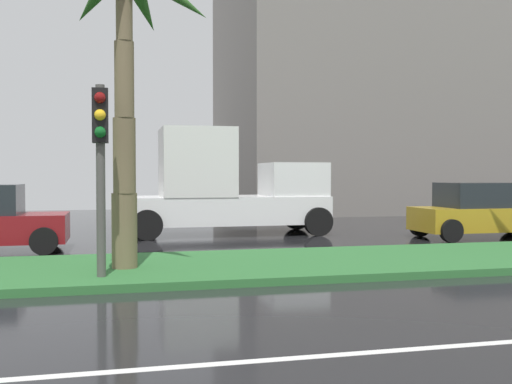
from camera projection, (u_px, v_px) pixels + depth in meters
name	position (u px, v px, depth m)	size (l,w,h in m)	color
palm_tree_centre_left	(123.00, 11.00, 11.39)	(3.56, 3.35, 6.40)	brown
traffic_signal_median_right	(100.00, 145.00, 10.54)	(0.28, 0.43, 3.42)	#4C4C47
box_truck_lead	(226.00, 187.00, 19.48)	(6.40, 2.64, 3.46)	white
car_in_traffic_fourth	(482.00, 211.00, 18.42)	(4.30, 2.02, 1.72)	#B28C1E
building_far_right	(403.00, 57.00, 34.14)	(20.13, 11.85, 17.39)	slate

